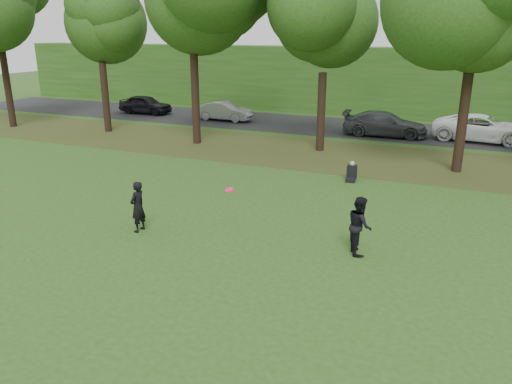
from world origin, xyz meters
TOP-DOWN VIEW (x-y plane):
  - ground at (0.00, 0.00)m, footprint 120.00×120.00m
  - leaf_litter at (0.00, 13.00)m, footprint 60.00×7.00m
  - street at (0.00, 21.00)m, footprint 70.00×7.00m
  - far_hedge at (0.00, 27.00)m, footprint 70.00×3.00m
  - player_left at (-5.11, 0.55)m, footprint 0.43×0.63m
  - player_right at (1.77, 1.74)m, footprint 0.94×1.03m
  - parked_cars at (-1.22, 19.79)m, footprint 38.99×3.43m
  - frisbee at (-2.07, 1.04)m, footprint 0.38×0.37m
  - seated_person at (-0.13, 9.00)m, footprint 0.49×0.77m

SIDE VIEW (x-z plane):
  - ground at x=0.00m, z-range 0.00..0.00m
  - leaf_litter at x=0.00m, z-range 0.00..0.01m
  - street at x=0.00m, z-range 0.00..0.02m
  - seated_person at x=-0.13m, z-range -0.10..0.73m
  - parked_cars at x=-1.22m, z-range -0.02..1.50m
  - player_left at x=-5.11m, z-range 0.00..1.67m
  - player_right at x=1.77m, z-range 0.00..1.72m
  - frisbee at x=-2.07m, z-range 1.59..1.70m
  - far_hedge at x=0.00m, z-range 0.00..5.00m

